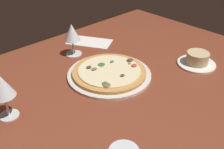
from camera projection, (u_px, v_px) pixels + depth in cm
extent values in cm
cube|color=brown|center=(115.00, 92.00, 98.82)|extent=(150.00, 110.00, 4.00)
cylinder|color=silver|center=(109.00, 74.00, 104.55)|extent=(33.50, 33.50, 1.00)
cylinder|color=#C68C47|center=(109.00, 72.00, 103.97)|extent=(29.49, 29.49, 1.20)
cylinder|color=beige|center=(109.00, 70.00, 103.54)|extent=(24.84, 24.84, 0.40)
ellipsoid|color=#387033|center=(102.00, 64.00, 106.63)|extent=(2.99, 2.81, 0.46)
ellipsoid|color=#4C3828|center=(122.00, 75.00, 99.34)|extent=(1.95, 1.50, 0.59)
ellipsoid|color=brown|center=(106.00, 85.00, 94.01)|extent=(2.86, 2.60, 0.52)
ellipsoid|color=#937556|center=(130.00, 63.00, 107.40)|extent=(1.63, 1.20, 0.43)
ellipsoid|color=#4C3828|center=(130.00, 60.00, 109.58)|extent=(3.16, 2.41, 0.59)
ellipsoid|color=#387033|center=(112.00, 61.00, 108.52)|extent=(1.84, 1.39, 0.60)
ellipsoid|color=#387033|center=(105.00, 83.00, 94.94)|extent=(2.34, 2.05, 0.46)
ellipsoid|color=#4C3828|center=(89.00, 67.00, 104.46)|extent=(2.23, 1.86, 0.71)
ellipsoid|color=#AD4733|center=(134.00, 65.00, 105.72)|extent=(2.53, 2.09, 0.71)
ellipsoid|color=brown|center=(94.00, 69.00, 103.34)|extent=(2.49, 1.82, 0.54)
cylinder|color=white|center=(196.00, 64.00, 111.90)|extent=(16.10, 16.10, 0.80)
cylinder|color=#D1B784|center=(197.00, 58.00, 110.37)|extent=(9.36, 9.36, 4.95)
cylinder|color=silver|center=(9.00, 115.00, 83.96)|extent=(6.34, 6.34, 0.40)
cylinder|color=silver|center=(7.00, 106.00, 81.80)|extent=(0.80, 0.80, 7.73)
cone|color=silver|center=(1.00, 85.00, 77.71)|extent=(7.54, 7.54, 7.68)
cone|color=maroon|center=(3.00, 92.00, 78.98)|extent=(2.56, 2.56, 2.89)
cylinder|color=silver|center=(74.00, 54.00, 120.11)|extent=(7.44, 7.44, 0.40)
cylinder|color=silver|center=(73.00, 47.00, 118.23)|extent=(0.80, 0.80, 6.70)
cone|color=silver|center=(72.00, 32.00, 114.43)|extent=(7.13, 7.13, 7.58)
cone|color=#5B0F19|center=(72.00, 37.00, 115.51)|extent=(2.97, 2.97, 3.51)
cube|color=white|center=(89.00, 42.00, 131.24)|extent=(20.71, 24.45, 0.30)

